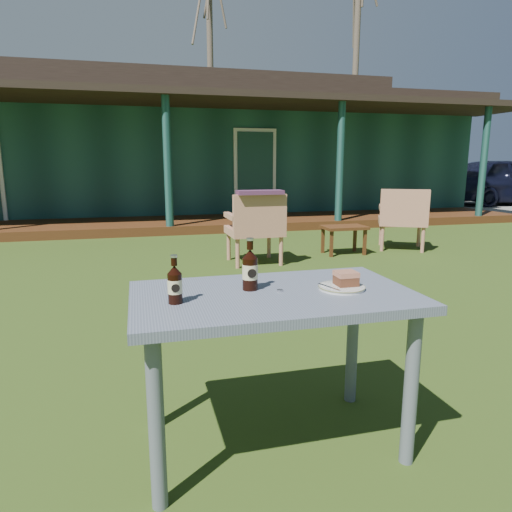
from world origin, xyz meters
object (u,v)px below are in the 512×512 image
object	(u,v)px
cake_slice	(346,278)
armchair_left	(256,225)
cola_bottle_near	(250,269)
cola_bottle_far	(175,284)
car_near	(507,181)
armchair_right	(403,216)
cafe_table	(273,315)
side_table	(344,230)
plate	(342,287)

from	to	relation	value
cake_slice	armchair_left	bearing A→B (deg)	81.50
cola_bottle_near	cola_bottle_far	size ratio (longest dim) A/B	1.18
car_near	armchair_right	distance (m)	9.23
cafe_table	cola_bottle_near	bearing A→B (deg)	141.91
cola_bottle_far	side_table	world-z (taller)	cola_bottle_far
cola_bottle_far	side_table	size ratio (longest dim) A/B	0.32
cafe_table	armchair_right	bearing A→B (deg)	51.91
cola_bottle_near	armchair_right	size ratio (longest dim) A/B	0.25
car_near	cola_bottle_far	size ratio (longest dim) A/B	21.75
cola_bottle_near	cola_bottle_far	xyz separation A→B (m)	(-0.33, -0.12, -0.01)
cafe_table	cake_slice	xyz separation A→B (m)	(0.33, -0.01, 0.15)
plate	side_table	size ratio (longest dim) A/B	0.34
car_near	armchair_right	size ratio (longest dim) A/B	4.70
plate	cola_bottle_far	size ratio (longest dim) A/B	1.05
plate	armchair_right	bearing A→B (deg)	54.81
armchair_right	plate	bearing A→B (deg)	-125.19
cafe_table	armchair_left	size ratio (longest dim) A/B	1.34
cafe_table	cola_bottle_near	size ratio (longest dim) A/B	5.25
cola_bottle_far	cafe_table	bearing A→B (deg)	6.53
car_near	armchair_right	xyz separation A→B (m)	(-7.20, -5.77, -0.21)
car_near	plate	size ratio (longest dim) A/B	20.72
armchair_left	cola_bottle_near	bearing A→B (deg)	-104.97
armchair_left	armchair_right	world-z (taller)	armchair_right
car_near	plate	bearing A→B (deg)	140.04
cake_slice	cola_bottle_near	distance (m)	0.43
armchair_left	armchair_right	size ratio (longest dim) A/B	0.99
cake_slice	car_near	bearing A→B (deg)	44.45
car_near	cola_bottle_near	size ratio (longest dim) A/B	18.48
cafe_table	car_near	bearing A→B (deg)	43.49
armchair_left	side_table	world-z (taller)	armchair_left
plate	armchair_right	size ratio (longest dim) A/B	0.23
plate	armchair_right	xyz separation A→B (m)	(2.91, 4.12, -0.22)
cola_bottle_far	car_near	bearing A→B (deg)	42.49
cake_slice	side_table	bearing A→B (deg)	64.60
cola_bottle_near	armchair_right	xyz separation A→B (m)	(3.30, 4.03, -0.31)
plate	armchair_left	world-z (taller)	armchair_left
armchair_left	armchair_right	xyz separation A→B (m)	(2.33, 0.40, 0.00)
cafe_table	cola_bottle_far	world-z (taller)	cola_bottle_far
cola_bottle_far	armchair_left	world-z (taller)	cola_bottle_far
side_table	car_near	bearing A→B (deg)	35.65
cafe_table	cola_bottle_far	xyz separation A→B (m)	(-0.42, -0.05, 0.18)
cake_slice	side_table	size ratio (longest dim) A/B	0.15
armchair_left	armchair_right	distance (m)	2.36
armchair_right	cafe_table	bearing A→B (deg)	-128.09
cake_slice	cola_bottle_near	size ratio (longest dim) A/B	0.40
plate	armchair_right	world-z (taller)	armchair_right
cake_slice	side_table	distance (m)	4.48
cola_bottle_near	armchair_left	size ratio (longest dim) A/B	0.26
cafe_table	cola_bottle_far	size ratio (longest dim) A/B	6.18
car_near	armchair_right	bearing A→B (deg)	134.37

